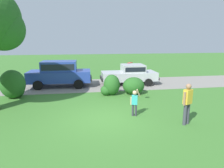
{
  "coord_description": "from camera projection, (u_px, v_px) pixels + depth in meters",
  "views": [
    {
      "loc": [
        -0.96,
        -8.44,
        3.48
      ],
      "look_at": [
        0.73,
        2.1,
        1.1
      ],
      "focal_mm": 32.26,
      "sensor_mm": 36.0,
      "label": 1
    }
  ],
  "objects": [
    {
      "name": "shrub_centre",
      "position": [
        134.0,
        86.0,
        12.96
      ],
      "size": [
        1.4,
        1.16,
        1.1
      ],
      "color": "#286023",
      "rests_on": "ground"
    },
    {
      "name": "shrub_near_tree",
      "position": [
        13.0,
        85.0,
        12.06
      ],
      "size": [
        1.48,
        1.36,
        1.71
      ],
      "color": "#286023",
      "rests_on": "ground"
    },
    {
      "name": "child_thrower",
      "position": [
        135.0,
        101.0,
        9.2
      ],
      "size": [
        0.48,
        0.23,
        1.29
      ],
      "color": "#383842",
      "rests_on": "ground"
    },
    {
      "name": "parked_suv",
      "position": [
        60.0,
        72.0,
        14.89
      ],
      "size": [
        4.76,
        2.22,
        1.92
      ],
      "color": "#28429E",
      "rests_on": "ground"
    },
    {
      "name": "driveway_strip",
      "position": [
        93.0,
        85.0,
        15.6
      ],
      "size": [
        28.0,
        4.4,
        0.02
      ],
      "primitive_type": "cube",
      "color": "gray",
      "rests_on": "ground"
    },
    {
      "name": "ground_plane",
      "position": [
        103.0,
        118.0,
        9.03
      ],
      "size": [
        80.0,
        80.0,
        0.0
      ],
      "primitive_type": "plane",
      "color": "#3D752D"
    },
    {
      "name": "frisbee",
      "position": [
        130.0,
        63.0,
        9.92
      ],
      "size": [
        0.29,
        0.28,
        0.12
      ],
      "color": "red"
    },
    {
      "name": "parked_sedan",
      "position": [
        130.0,
        74.0,
        15.71
      ],
      "size": [
        4.42,
        2.14,
        1.56
      ],
      "color": "silver",
      "rests_on": "ground"
    },
    {
      "name": "adult_onlooker",
      "position": [
        187.0,
        102.0,
        8.21
      ],
      "size": [
        0.48,
        0.36,
        1.74
      ],
      "color": "#3F3F4C",
      "rests_on": "ground"
    },
    {
      "name": "shrub_centre_left",
      "position": [
        111.0,
        86.0,
        12.76
      ],
      "size": [
        1.25,
        1.01,
        1.31
      ],
      "color": "#286023",
      "rests_on": "ground"
    }
  ]
}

